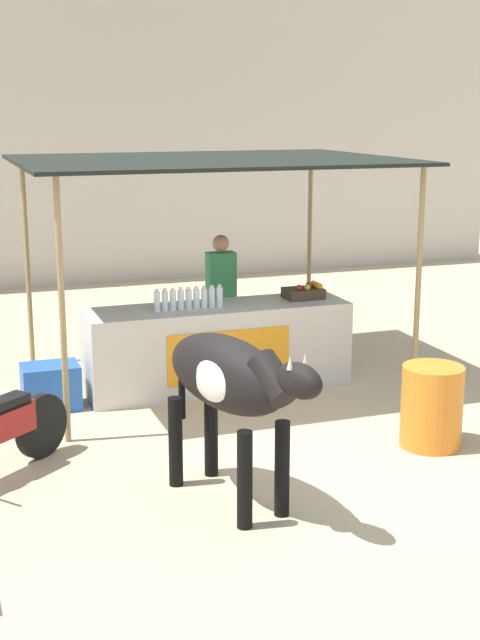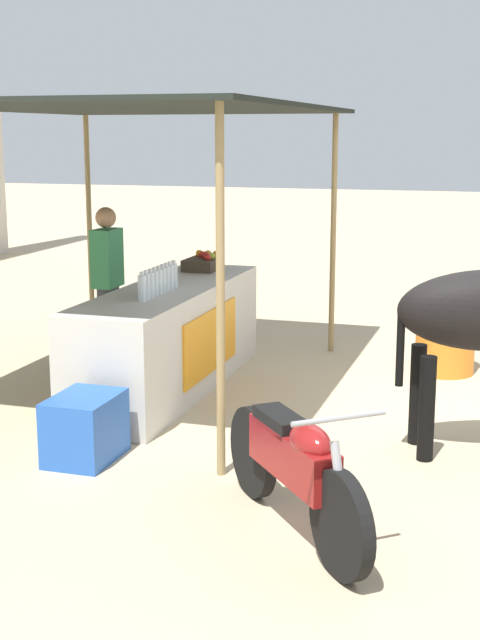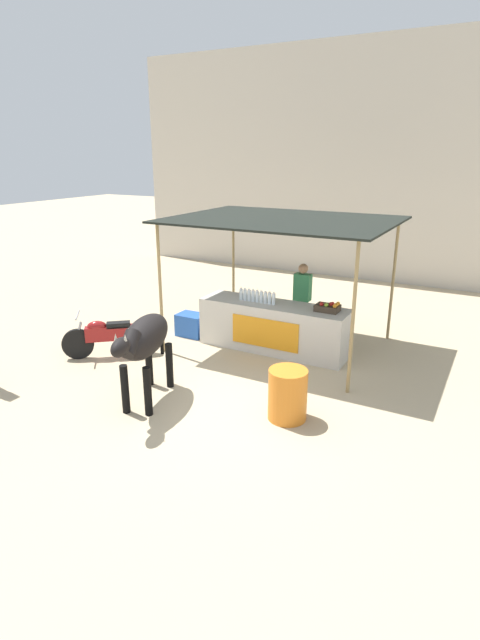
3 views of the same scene
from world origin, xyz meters
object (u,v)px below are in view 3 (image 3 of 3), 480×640
object	(u,v)px
cooler_box	(192,325)
cow	(144,340)
vendor_behind_counter	(302,302)
water_barrel	(288,394)
stall_counter	(274,327)
motorcycle_parked	(108,336)
fruit_crate	(328,308)

from	to	relation	value
cooler_box	cow	xyz separation A→B (m)	(1.06, -2.85, 0.79)
cooler_box	cow	bearing A→B (deg)	-69.69
vendor_behind_counter	water_barrel	size ratio (longest dim) A/B	2.10
cooler_box	water_barrel	distance (m)	3.98
stall_counter	cow	world-z (taller)	cow
stall_counter	motorcycle_parked	world-z (taller)	stall_counter
water_barrel	cow	bearing A→B (deg)	-165.86
cow	fruit_crate	bearing A→B (deg)	57.18
fruit_crate	cooler_box	xyz separation A→B (m)	(-2.99, -0.15, -0.79)
stall_counter	cooler_box	size ratio (longest dim) A/B	5.00
fruit_crate	cow	distance (m)	3.57
cooler_box	cow	size ratio (longest dim) A/B	0.33
stall_counter	motorcycle_parked	distance (m)	3.23
fruit_crate	water_barrel	size ratio (longest dim) A/B	0.56
motorcycle_parked	cooler_box	bearing A→B (deg)	66.93
stall_counter	cow	bearing A→B (deg)	-106.06
stall_counter	cow	xyz separation A→B (m)	(-0.85, -2.95, 0.55)
stall_counter	water_barrel	distance (m)	2.75
cooler_box	stall_counter	bearing A→B (deg)	2.92
fruit_crate	motorcycle_parked	distance (m)	4.23
fruit_crate	vendor_behind_counter	xyz separation A→B (m)	(-0.79, 0.70, -0.18)
fruit_crate	cooler_box	bearing A→B (deg)	-177.18
vendor_behind_counter	water_barrel	xyz separation A→B (m)	(1.05, -3.15, -0.46)
vendor_behind_counter	fruit_crate	bearing A→B (deg)	-41.49
stall_counter	motorcycle_parked	bearing A→B (deg)	-145.11
fruit_crate	cow	size ratio (longest dim) A/B	0.24
fruit_crate	cow	xyz separation A→B (m)	(-1.93, -3.00, 0.00)
cow	motorcycle_parked	world-z (taller)	cow
stall_counter	vendor_behind_counter	bearing A→B (deg)	68.89
stall_counter	cooler_box	distance (m)	1.92
cooler_box	motorcycle_parked	bearing A→B (deg)	-113.07
stall_counter	vendor_behind_counter	distance (m)	0.89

